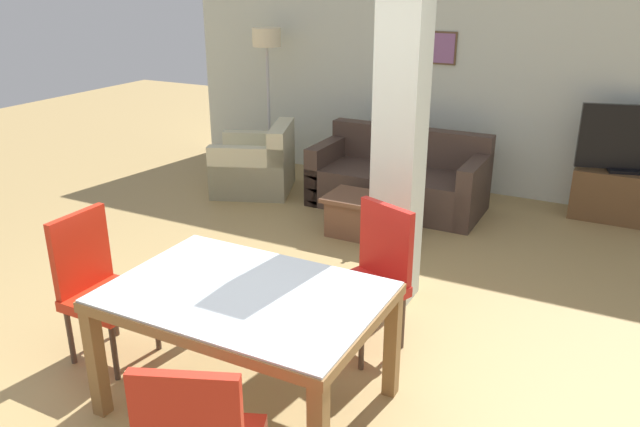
{
  "coord_description": "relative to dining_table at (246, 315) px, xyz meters",
  "views": [
    {
      "loc": [
        1.77,
        -2.5,
        2.36
      ],
      "look_at": [
        0.0,
        0.9,
        0.89
      ],
      "focal_mm": 35.0,
      "sensor_mm": 36.0,
      "label": 1
    }
  ],
  "objects": [
    {
      "name": "tv_stand",
      "position": [
        1.77,
        4.21,
        -0.33
      ],
      "size": [
        1.02,
        0.4,
        0.52
      ],
      "color": "brown",
      "rests_on": "ground_plane"
    },
    {
      "name": "armchair",
      "position": [
        -2.08,
        3.3,
        -0.31
      ],
      "size": [
        1.1,
        1.1,
        0.78
      ],
      "rotation": [
        0.0,
        0.0,
        1.94
      ],
      "color": "beige",
      "rests_on": "ground_plane"
    },
    {
      "name": "dining_chair_head_left",
      "position": [
        -1.13,
        0.0,
        -0.07
      ],
      "size": [
        0.46,
        0.46,
        0.97
      ],
      "rotation": [
        0.0,
        0.0,
        -1.57
      ],
      "color": "red",
      "rests_on": "ground_plane"
    },
    {
      "name": "sofa",
      "position": [
        -0.43,
        3.56,
        -0.31
      ],
      "size": [
        1.81,
        0.87,
        0.81
      ],
      "rotation": [
        0.0,
        0.0,
        3.14
      ],
      "color": "#423129",
      "rests_on": "ground_plane"
    },
    {
      "name": "dining_table",
      "position": [
        0.0,
        0.0,
        0.0
      ],
      "size": [
        1.5,
        1.03,
        0.74
      ],
      "color": "brown",
      "rests_on": "ground_plane"
    },
    {
      "name": "back_wall",
      "position": [
        -0.0,
        4.49,
        0.76
      ],
      "size": [
        7.2,
        0.09,
        2.7
      ],
      "color": "beige",
      "rests_on": "ground_plane"
    },
    {
      "name": "divider_pillar",
      "position": [
        0.26,
        1.63,
        0.76
      ],
      "size": [
        0.32,
        0.31,
        2.7
      ],
      "color": "beige",
      "rests_on": "ground_plane"
    },
    {
      "name": "tv_screen",
      "position": [
        1.77,
        4.21,
        0.26
      ],
      "size": [
        1.05,
        0.33,
        0.67
      ],
      "rotation": [
        0.0,
        0.0,
        3.4
      ],
      "color": "black",
      "rests_on": "tv_stand"
    },
    {
      "name": "bottle",
      "position": [
        -0.26,
        2.53,
        -0.11
      ],
      "size": [
        0.07,
        0.07,
        0.24
      ],
      "color": "#194C23",
      "rests_on": "coffee_table"
    },
    {
      "name": "ground_plane",
      "position": [
        0.0,
        0.0,
        -0.59
      ],
      "size": [
        18.0,
        18.0,
        0.0
      ],
      "primitive_type": "plane",
      "color": "#A48651"
    },
    {
      "name": "floor_lamp",
      "position": [
        -2.39,
        4.09,
        0.91
      ],
      "size": [
        0.35,
        0.35,
        1.77
      ],
      "color": "#B7B7BC",
      "rests_on": "ground_plane"
    },
    {
      "name": "coffee_table",
      "position": [
        -0.41,
        2.63,
        -0.39
      ],
      "size": [
        0.76,
        0.49,
        0.39
      ],
      "color": "brown",
      "rests_on": "ground_plane"
    },
    {
      "name": "dining_chair_far_right",
      "position": [
        0.37,
        0.93,
        -0.07
      ],
      "size": [
        0.6,
        0.6,
        0.97
      ],
      "rotation": [
        0.0,
        0.0,
        2.77
      ],
      "color": "red",
      "rests_on": "ground_plane"
    }
  ]
}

